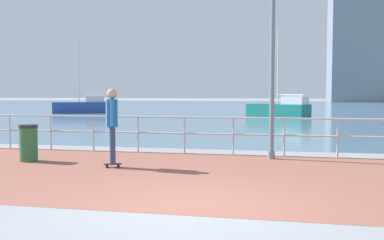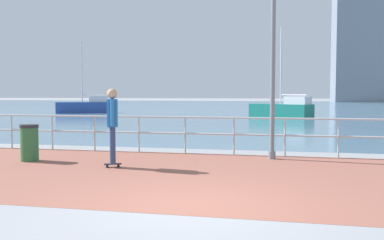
{
  "view_description": "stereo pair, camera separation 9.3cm",
  "coord_description": "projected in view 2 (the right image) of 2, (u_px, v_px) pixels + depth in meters",
  "views": [
    {
      "loc": [
        1.29,
        -6.39,
        1.71
      ],
      "look_at": [
        -0.72,
        3.39,
        1.1
      ],
      "focal_mm": 40.44,
      "sensor_mm": 36.0,
      "label": 1
    },
    {
      "loc": [
        1.38,
        -6.37,
        1.71
      ],
      "look_at": [
        -0.72,
        3.39,
        1.1
      ],
      "focal_mm": 40.44,
      "sensor_mm": 36.0,
      "label": 2
    }
  ],
  "objects": [
    {
      "name": "ground",
      "position": [
        271.0,
        110.0,
        45.65
      ],
      "size": [
        220.0,
        220.0,
        0.0
      ],
      "primitive_type": "plane",
      "color": "gray"
    },
    {
      "name": "brick_paving",
      "position": [
        217.0,
        175.0,
        9.09
      ],
      "size": [
        28.0,
        6.22,
        0.01
      ],
      "primitive_type": "cube",
      "color": "#935647",
      "rests_on": "ground"
    },
    {
      "name": "harbor_water",
      "position": [
        274.0,
        107.0,
        56.05
      ],
      "size": [
        180.0,
        88.0,
        0.0
      ],
      "primitive_type": "cube",
      "color": "slate",
      "rests_on": "ground"
    },
    {
      "name": "waterfront_railing",
      "position": [
        234.0,
        129.0,
        12.09
      ],
      "size": [
        25.25,
        0.06,
        1.06
      ],
      "color": "#B2BCC1",
      "rests_on": "ground"
    },
    {
      "name": "lamppost",
      "position": [
        268.0,
        46.0,
        11.26
      ],
      "size": [
        0.73,
        0.57,
        5.35
      ],
      "color": "slate",
      "rests_on": "ground"
    },
    {
      "name": "skateboarder",
      "position": [
        112.0,
        120.0,
        9.95
      ],
      "size": [
        0.41,
        0.54,
        1.82
      ],
      "color": "black",
      "rests_on": "ground"
    },
    {
      "name": "trash_bin",
      "position": [
        29.0,
        143.0,
        10.94
      ],
      "size": [
        0.46,
        0.46,
        0.93
      ],
      "color": "#2D6638",
      "rests_on": "ground"
    },
    {
      "name": "sailboat_navy",
      "position": [
        84.0,
        106.0,
        38.23
      ],
      "size": [
        4.65,
        3.27,
        6.32
      ],
      "color": "#284799",
      "rests_on": "ground"
    },
    {
      "name": "sailboat_red",
      "position": [
        283.0,
        109.0,
        30.62
      ],
      "size": [
        4.61,
        3.57,
        6.38
      ],
      "color": "#197266",
      "rests_on": "ground"
    }
  ]
}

